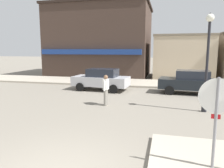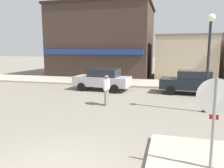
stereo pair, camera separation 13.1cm
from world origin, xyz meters
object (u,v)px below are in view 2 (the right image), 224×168
Objects in this scene: lamp_post at (209,49)px; parked_car_nearest at (103,79)px; stop_sign at (214,112)px; parked_car_second at (192,82)px; pedestrian_crossing_near at (106,89)px.

lamp_post is 1.10× the size of parked_car_nearest.
stop_sign is 9.92m from parked_car_second.
lamp_post is 4.85m from parked_car_second.
lamp_post reaches higher than parked_car_nearest.
pedestrian_crossing_near is at bearing -137.08° from parked_car_second.
parked_car_nearest is 1.00× the size of parked_car_second.
parked_car_second is at bearing 87.23° from stop_sign.
lamp_post reaches higher than stop_sign.
lamp_post is at bearing 82.99° from stop_sign.
parked_car_nearest is at bearing -178.24° from parked_car_second.
lamp_post is at bearing -0.37° from pedestrian_crossing_near.
lamp_post is at bearing -33.32° from parked_car_nearest.
lamp_post reaches higher than pedestrian_crossing_near.
parked_car_nearest is (-5.63, 9.69, -0.71)m from stop_sign.
stop_sign reaches higher than pedestrian_crossing_near.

